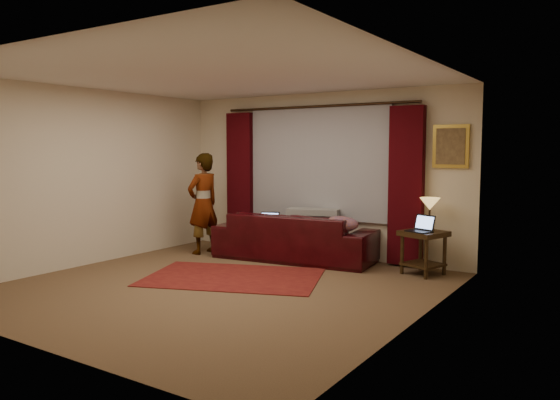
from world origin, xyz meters
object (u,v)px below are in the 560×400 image
at_px(laptop_sofa, 269,220).
at_px(laptop_table, 419,224).
at_px(sofa, 295,227).
at_px(person, 203,204).
at_px(end_table, 423,253).
at_px(tiffany_lamp, 430,214).

xyz_separation_m(laptop_sofa, laptop_table, (2.35, 0.15, 0.10)).
bearing_deg(sofa, laptop_table, 172.25).
height_order(laptop_sofa, person, person).
height_order(laptop_sofa, end_table, laptop_sofa).
bearing_deg(end_table, laptop_sofa, -173.35).
distance_m(end_table, tiffany_lamp, 0.54).
relative_size(laptop_sofa, end_table, 0.54).
xyz_separation_m(tiffany_lamp, person, (-3.56, -0.62, -0.00)).
bearing_deg(tiffany_lamp, sofa, -173.62).
bearing_deg(tiffany_lamp, laptop_sofa, -170.19).
height_order(tiffany_lamp, person, person).
bearing_deg(end_table, tiffany_lamp, 78.17).
distance_m(end_table, laptop_table, 0.44).
height_order(laptop_sofa, tiffany_lamp, tiffany_lamp).
bearing_deg(person, laptop_sofa, 109.09).
bearing_deg(laptop_table, end_table, 101.02).
xyz_separation_m(laptop_sofa, tiffany_lamp, (2.40, 0.41, 0.21)).
bearing_deg(person, sofa, 113.45).
xyz_separation_m(laptop_sofa, end_table, (2.37, 0.28, -0.31)).
bearing_deg(laptop_sofa, laptop_table, -19.44).
bearing_deg(laptop_table, laptop_sofa, -155.74).
relative_size(sofa, end_table, 4.14).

